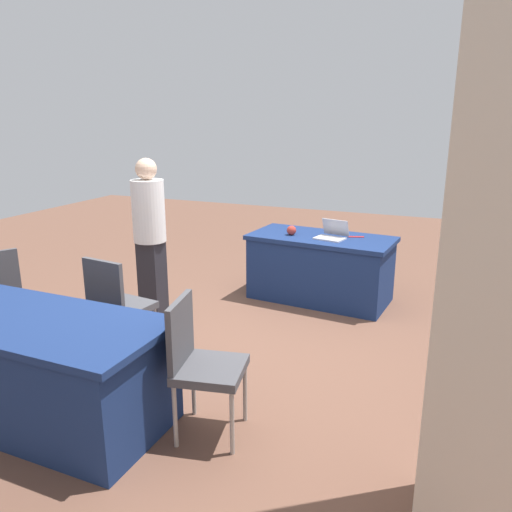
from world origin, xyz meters
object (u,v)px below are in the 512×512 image
chair_aisle (117,302)px  person_presenter (150,230)px  chair_tucked_right (200,359)px  yarn_ball (291,230)px  laptop_silver (331,235)px  table_foreground (320,268)px  table_mid_left (40,369)px  scissors_red (356,237)px

chair_aisle → person_presenter: person_presenter is taller
chair_tucked_right → yarn_ball: chair_tucked_right is taller
yarn_ball → chair_aisle: bearing=68.2°
chair_aisle → yarn_ball: (-0.85, -2.13, 0.27)m
chair_aisle → laptop_silver: bearing=65.5°
chair_aisle → yarn_ball: 2.31m
chair_tucked_right → chair_aisle: size_ratio=1.00×
person_presenter → chair_tucked_right: bearing=142.7°
table_foreground → chair_aisle: bearing=61.6°
laptop_silver → person_presenter: bearing=44.5°
table_foreground → yarn_ball: bearing=12.4°
table_mid_left → scissors_red: (-1.54, -3.23, 0.38)m
table_mid_left → table_foreground: bearing=-110.4°
laptop_silver → table_foreground: bearing=-13.3°
scissors_red → laptop_silver: bearing=14.7°
table_foreground → laptop_silver: 0.44m
table_foreground → chair_tucked_right: bearing=89.4°
table_mid_left → chair_aisle: size_ratio=1.98×
table_foreground → laptop_silver: laptop_silver is taller
chair_aisle → scissors_red: 2.80m
chair_aisle → person_presenter: size_ratio=0.57×
laptop_silver → yarn_ball: 0.47m
table_mid_left → yarn_ball: size_ratio=17.35×
table_foreground → scissors_red: 0.55m
table_mid_left → scissors_red: scissors_red is taller
chair_aisle → laptop_silver: laptop_silver is taller
table_mid_left → laptop_silver: (-1.29, -3.06, 0.42)m
table_foreground → yarn_ball: yarn_ball is taller
table_foreground → yarn_ball: 0.56m
chair_tucked_right → scissors_red: bearing=160.7°
table_foreground → yarn_ball: size_ratio=15.46×
laptop_silver → chair_tucked_right: bearing=98.3°
chair_tucked_right → laptop_silver: 2.80m
person_presenter → yarn_ball: size_ratio=15.41×
chair_tucked_right → yarn_ball: bearing=175.0°
yarn_ball → chair_tucked_right: bearing=96.4°
person_presenter → yarn_ball: person_presenter is taller
chair_tucked_right → laptop_silver: (-0.16, -2.78, 0.25)m
laptop_silver → scissors_red: laptop_silver is taller
chair_aisle → yarn_ball: size_ratio=8.77×
table_mid_left → chair_aisle: chair_aisle is taller
chair_tucked_right → laptop_silver: bearing=165.2°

